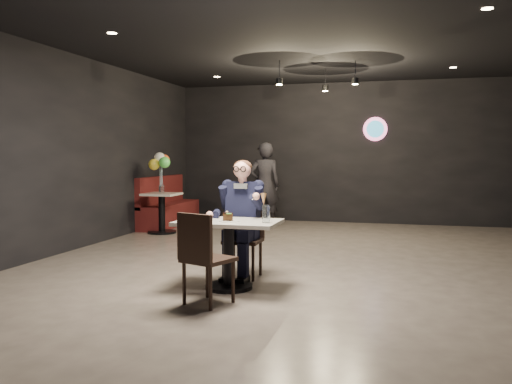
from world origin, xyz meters
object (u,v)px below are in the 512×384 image
(main_table, at_px, (229,255))
(balloon_vase, at_px, (162,189))
(chair_far, at_px, (243,239))
(sundae_glass, at_px, (266,214))
(side_table, at_px, (162,213))
(booth_bench, at_px, (169,201))
(chair_near, at_px, (209,258))
(seated_man, at_px, (243,218))
(passerby, at_px, (265,185))

(main_table, xyz_separation_m, balloon_vase, (-2.50, 3.65, 0.45))
(chair_far, distance_m, sundae_glass, 0.85)
(side_table, bearing_deg, balloon_vase, 0.00)
(chair_far, xyz_separation_m, booth_bench, (-2.80, 4.10, 0.05))
(chair_near, relative_size, balloon_vase, 6.09)
(chair_near, distance_m, sundae_glass, 0.82)
(main_table, bearing_deg, side_table, 124.42)
(seated_man, relative_size, side_table, 1.89)
(chair_near, xyz_separation_m, booth_bench, (-2.80, 5.28, 0.05))
(main_table, xyz_separation_m, seated_man, (0.00, 0.55, 0.34))
(main_table, xyz_separation_m, sundae_glass, (0.44, -0.06, 0.47))
(seated_man, height_order, balloon_vase, seated_man)
(main_table, relative_size, chair_near, 1.20)
(chair_far, xyz_separation_m, passerby, (-0.86, 4.42, 0.39))
(booth_bench, relative_size, passerby, 1.20)
(chair_far, relative_size, balloon_vase, 6.09)
(chair_far, distance_m, balloon_vase, 4.00)
(chair_far, bearing_deg, balloon_vase, 128.90)
(chair_far, height_order, seated_man, seated_man)
(sundae_glass, height_order, balloon_vase, sundae_glass)
(chair_near, distance_m, booth_bench, 5.98)
(chair_far, height_order, balloon_vase, chair_far)
(chair_far, relative_size, side_table, 1.21)
(balloon_vase, bearing_deg, chair_far, -51.10)
(chair_near, distance_m, passerby, 5.69)
(chair_far, height_order, sundae_glass, sundae_glass)
(main_table, xyz_separation_m, booth_bench, (-2.80, 4.65, 0.14))
(main_table, bearing_deg, sundae_glass, -8.30)
(main_table, relative_size, chair_far, 1.20)
(side_table, xyz_separation_m, passerby, (1.64, 1.32, 0.47))
(chair_far, height_order, chair_near, same)
(sundae_glass, xyz_separation_m, booth_bench, (-3.24, 4.71, -0.33))
(chair_near, height_order, side_table, chair_near)
(main_table, height_order, seated_man, seated_man)
(sundae_glass, xyz_separation_m, balloon_vase, (-2.94, 3.71, -0.02))
(chair_near, xyz_separation_m, seated_man, (0.00, 1.19, 0.26))
(sundae_glass, relative_size, booth_bench, 0.09)
(seated_man, relative_size, passerby, 0.84)
(chair_far, xyz_separation_m, chair_near, (0.00, -1.19, 0.00))
(booth_bench, relative_size, side_table, 2.68)
(booth_bench, distance_m, side_table, 1.05)
(chair_far, distance_m, booth_bench, 4.96)
(main_table, relative_size, booth_bench, 0.54)
(main_table, height_order, passerby, passerby)
(booth_bench, relative_size, balloon_vase, 13.50)
(seated_man, bearing_deg, booth_bench, 124.34)
(sundae_glass, height_order, side_table, sundae_glass)
(chair_far, bearing_deg, passerby, 101.01)
(main_table, distance_m, balloon_vase, 4.45)
(chair_far, height_order, booth_bench, booth_bench)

